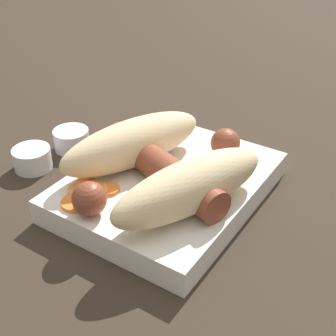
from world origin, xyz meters
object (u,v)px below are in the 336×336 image
object	(u,v)px
food_tray	(168,186)
condiment_cup_far	(33,160)
condiment_cup_near	(72,141)
sausage	(163,168)
bread_roll	(159,163)

from	to	relation	value
food_tray	condiment_cup_far	distance (m)	0.18
food_tray	condiment_cup_near	world-z (taller)	food_tray
condiment_cup_near	condiment_cup_far	size ratio (longest dim) A/B	1.00
condiment_cup_far	condiment_cup_near	bearing A→B (deg)	172.85
sausage	condiment_cup_near	distance (m)	0.17
sausage	condiment_cup_far	size ratio (longest dim) A/B	4.35
bread_roll	condiment_cup_near	size ratio (longest dim) A/B	4.75
bread_roll	sausage	distance (m)	0.01
sausage	condiment_cup_far	distance (m)	0.18
bread_roll	condiment_cup_far	xyz separation A→B (m)	(0.02, -0.17, -0.04)
bread_roll	condiment_cup_far	size ratio (longest dim) A/B	4.75
food_tray	condiment_cup_near	size ratio (longest dim) A/B	5.03
bread_roll	condiment_cup_near	world-z (taller)	bread_roll
condiment_cup_near	food_tray	bearing A→B (deg)	82.85
food_tray	sausage	xyz separation A→B (m)	(0.01, 0.00, 0.03)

